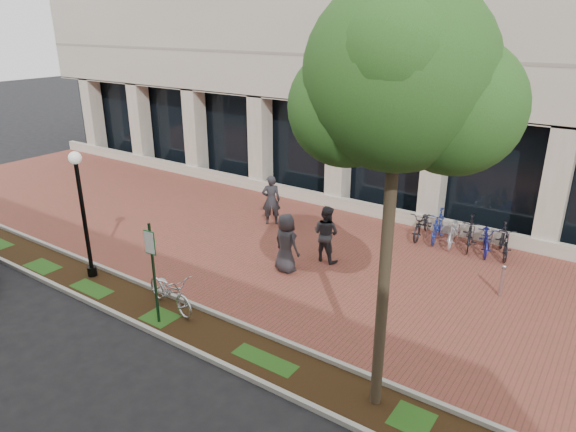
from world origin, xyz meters
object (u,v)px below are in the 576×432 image
Objects in this scene: street_tree at (402,89)px; bike_rack_cluster at (461,232)px; lamppost at (83,208)px; pedestrian_right at (286,243)px; bollard at (502,280)px; locked_bicycle at (170,291)px; pedestrian_left at (271,200)px; pedestrian_mid at (326,234)px; parking_sign at (152,262)px.

street_tree is 2.17× the size of bike_rack_cluster.
lamppost reaches higher than bike_rack_cluster.
pedestrian_right reaches higher than bollard.
pedestrian_right is at bearing 142.54° from street_tree.
lamppost reaches higher than pedestrian_right.
pedestrian_left is at bearing 24.19° from locked_bicycle.
locked_bicycle is (-6.13, 0.17, -5.69)m from street_tree.
pedestrian_left is 3.65m from pedestrian_mid.
pedestrian_right is (-4.86, 3.72, -5.28)m from street_tree.
pedestrian_right is (-0.61, -1.34, 0.01)m from pedestrian_mid.
bike_rack_cluster is (4.87, 9.19, -1.19)m from parking_sign.
bollard is (6.87, 6.38, -1.23)m from parking_sign.
locked_bicycle is at bearing 178.46° from street_tree.
street_tree reaches higher than pedestrian_right.
locked_bicycle is 5.26m from pedestrian_mid.
parking_sign is 0.34× the size of street_tree.
bike_rack_cluster reaches higher than locked_bicycle.
street_tree reaches higher than lamppost.
parking_sign reaches higher than locked_bicycle.
parking_sign is at bearing -137.10° from bollard.
lamppost is at bearing 102.55° from locked_bicycle.
locked_bicycle is 3.80m from pedestrian_right.
locked_bicycle is at bearing 104.59° from parking_sign.
pedestrian_left reaches higher than bike_rack_cluster.
lamppost is 4.03× the size of bollard.
pedestrian_right is at bearing -7.96° from locked_bicycle.
bike_rack_cluster is at bearing 96.79° from street_tree.
pedestrian_left is (1.94, 6.50, -1.23)m from lamppost.
pedestrian_mid is 0.50× the size of bike_rack_cluster.
pedestrian_right reaches higher than bike_rack_cluster.
parking_sign is 1.48× the size of pedestrian_mid.
pedestrian_right is at bearing 93.41° from pedestrian_left.
pedestrian_left is at bearing 138.76° from street_tree.
bike_rack_cluster is (-1.03, 8.68, -5.70)m from street_tree.
pedestrian_right reaches higher than pedestrian_mid.
pedestrian_left is at bearing -35.02° from pedestrian_right.
parking_sign reaches higher than pedestrian_mid.
lamppost is at bearing -151.21° from bollard.
lamppost is at bearing 165.65° from parking_sign.
parking_sign is at bearing -9.95° from lamppost.
street_tree reaches higher than pedestrian_left.
lamppost is at bearing -144.46° from bike_rack_cluster.
pedestrian_left is (-7.55, 6.62, -5.27)m from street_tree.
lamppost is 2.06× the size of pedestrian_right.
pedestrian_left is (-1.42, 6.46, 0.43)m from locked_bicycle.
parking_sign is at bearing 88.24° from pedestrian_right.
locked_bicycle is 2.10× the size of bollard.
street_tree is at bearing -0.72° from lamppost.
pedestrian_left is 1.03× the size of pedestrian_mid.
locked_bicycle is 1.05× the size of pedestrian_left.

